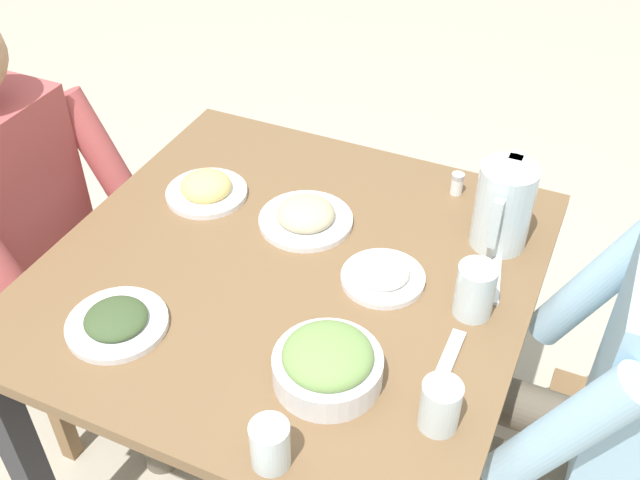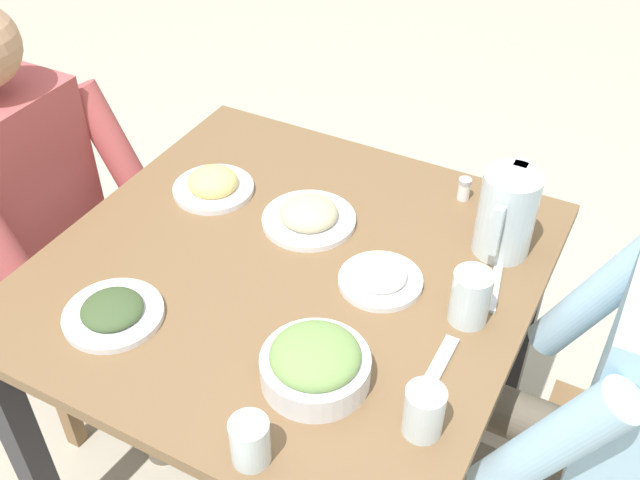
# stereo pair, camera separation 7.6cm
# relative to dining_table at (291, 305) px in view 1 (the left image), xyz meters

# --- Properties ---
(ground_plane) EXTENTS (8.00, 8.00, 0.00)m
(ground_plane) POSITION_rel_dining_table_xyz_m (0.00, 0.00, -0.64)
(ground_plane) COLOR #B7AD99
(dining_table) EXTENTS (0.98, 0.98, 0.75)m
(dining_table) POSITION_rel_dining_table_xyz_m (0.00, 0.00, 0.00)
(dining_table) COLOR brown
(dining_table) RESTS_ON ground_plane
(diner_near) EXTENTS (0.48, 0.53, 1.19)m
(diner_near) POSITION_rel_dining_table_xyz_m (0.03, -0.64, 0.02)
(diner_near) COLOR #B24C4C
(diner_near) RESTS_ON ground_plane
(diner_far) EXTENTS (0.48, 0.53, 1.19)m
(diner_far) POSITION_rel_dining_table_xyz_m (-0.01, 0.64, 0.02)
(diner_far) COLOR #9EC6E0
(diner_far) RESTS_ON ground_plane
(water_pitcher) EXTENTS (0.16, 0.12, 0.19)m
(water_pitcher) POSITION_rel_dining_table_xyz_m (-0.25, 0.37, 0.21)
(water_pitcher) COLOR silver
(water_pitcher) RESTS_ON dining_table
(salad_bowl) EXTENTS (0.19, 0.19, 0.09)m
(salad_bowl) POSITION_rel_dining_table_xyz_m (0.24, 0.19, 0.16)
(salad_bowl) COLOR white
(salad_bowl) RESTS_ON dining_table
(plate_fries) EXTENTS (0.19, 0.19, 0.06)m
(plate_fries) POSITION_rel_dining_table_xyz_m (-0.14, -0.28, 0.13)
(plate_fries) COLOR white
(plate_fries) RESTS_ON dining_table
(plate_yoghurt) EXTENTS (0.17, 0.17, 0.05)m
(plate_yoghurt) POSITION_rel_dining_table_xyz_m (-0.04, 0.19, 0.13)
(plate_yoghurt) COLOR white
(plate_yoghurt) RESTS_ON dining_table
(plate_dolmas) EXTENTS (0.19, 0.19, 0.04)m
(plate_dolmas) POSITION_rel_dining_table_xyz_m (0.29, -0.22, 0.13)
(plate_dolmas) COLOR white
(plate_dolmas) RESTS_ON dining_table
(plate_beans) EXTENTS (0.21, 0.21, 0.05)m
(plate_beans) POSITION_rel_dining_table_xyz_m (-0.14, -0.03, 0.13)
(plate_beans) COLOR white
(plate_beans) RESTS_ON dining_table
(water_glass_near_right) EXTENTS (0.06, 0.06, 0.09)m
(water_glass_near_right) POSITION_rel_dining_table_xyz_m (0.43, 0.18, 0.16)
(water_glass_near_right) COLOR silver
(water_glass_near_right) RESTS_ON dining_table
(water_glass_center) EXTENTS (0.08, 0.08, 0.11)m
(water_glass_center) POSITION_rel_dining_table_xyz_m (-0.02, 0.38, 0.17)
(water_glass_center) COLOR silver
(water_glass_center) RESTS_ON dining_table
(water_glass_by_pitcher) EXTENTS (0.07, 0.07, 0.10)m
(water_glass_by_pitcher) POSITION_rel_dining_table_xyz_m (0.25, 0.40, 0.16)
(water_glass_by_pitcher) COLOR silver
(water_glass_by_pitcher) RESTS_ON dining_table
(salt_shaker) EXTENTS (0.03, 0.03, 0.05)m
(salt_shaker) POSITION_rel_dining_table_xyz_m (-0.39, 0.24, 0.14)
(salt_shaker) COLOR white
(salt_shaker) RESTS_ON dining_table
(fork_near) EXTENTS (0.17, 0.03, 0.01)m
(fork_near) POSITION_rel_dining_table_xyz_m (0.13, 0.38, 0.12)
(fork_near) COLOR silver
(fork_near) RESTS_ON dining_table
(knife_near) EXTENTS (0.18, 0.05, 0.01)m
(knife_near) POSITION_rel_dining_table_xyz_m (-0.15, 0.40, 0.12)
(knife_near) COLOR silver
(knife_near) RESTS_ON dining_table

